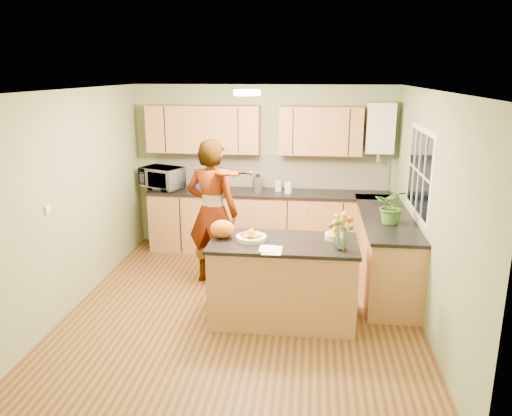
# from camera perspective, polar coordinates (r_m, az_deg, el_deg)

# --- Properties ---
(floor) EXTENTS (4.50, 4.50, 0.00)m
(floor) POSITION_cam_1_polar(r_m,az_deg,el_deg) (6.01, -1.30, -11.21)
(floor) COLOR #503016
(floor) RESTS_ON ground
(ceiling) EXTENTS (4.00, 4.50, 0.02)m
(ceiling) POSITION_cam_1_polar(r_m,az_deg,el_deg) (5.38, -1.46, 13.33)
(ceiling) COLOR white
(ceiling) RESTS_ON wall_back
(wall_back) EXTENTS (4.00, 0.02, 2.50)m
(wall_back) POSITION_cam_1_polar(r_m,az_deg,el_deg) (7.75, 0.92, 4.66)
(wall_back) COLOR gray
(wall_back) RESTS_ON floor
(wall_front) EXTENTS (4.00, 0.02, 2.50)m
(wall_front) POSITION_cam_1_polar(r_m,az_deg,el_deg) (3.48, -6.56, -9.21)
(wall_front) COLOR gray
(wall_front) RESTS_ON floor
(wall_left) EXTENTS (0.02, 4.50, 2.50)m
(wall_left) POSITION_cam_1_polar(r_m,az_deg,el_deg) (6.17, -20.12, 0.90)
(wall_left) COLOR gray
(wall_left) RESTS_ON floor
(wall_right) EXTENTS (0.02, 4.50, 2.50)m
(wall_right) POSITION_cam_1_polar(r_m,az_deg,el_deg) (5.66, 19.12, -0.25)
(wall_right) COLOR gray
(wall_right) RESTS_ON floor
(back_counter) EXTENTS (3.64, 0.62, 0.94)m
(back_counter) POSITION_cam_1_polar(r_m,az_deg,el_deg) (7.63, 1.42, -1.53)
(back_counter) COLOR #A26B40
(back_counter) RESTS_ON floor
(right_counter) EXTENTS (0.62, 2.24, 0.94)m
(right_counter) POSITION_cam_1_polar(r_m,az_deg,el_deg) (6.63, 14.48, -4.69)
(right_counter) COLOR #A26B40
(right_counter) RESTS_ON floor
(splashback) EXTENTS (3.60, 0.02, 0.52)m
(splashback) POSITION_cam_1_polar(r_m,az_deg,el_deg) (7.73, 1.65, 4.26)
(splashback) COLOR white
(splashback) RESTS_ON back_counter
(upper_cabinets) EXTENTS (3.20, 0.34, 0.70)m
(upper_cabinets) POSITION_cam_1_polar(r_m,az_deg,el_deg) (7.51, -0.54, 8.95)
(upper_cabinets) COLOR #A26B40
(upper_cabinets) RESTS_ON wall_back
(boiler) EXTENTS (0.40, 0.30, 0.86)m
(boiler) POSITION_cam_1_polar(r_m,az_deg,el_deg) (7.52, 13.98, 8.86)
(boiler) COLOR white
(boiler) RESTS_ON wall_back
(window_right) EXTENTS (0.01, 1.30, 1.05)m
(window_right) POSITION_cam_1_polar(r_m,az_deg,el_deg) (6.16, 18.15, 3.93)
(window_right) COLOR white
(window_right) RESTS_ON wall_right
(light_switch) EXTENTS (0.02, 0.09, 0.09)m
(light_switch) POSITION_cam_1_polar(r_m,az_deg,el_deg) (5.64, -22.70, -0.14)
(light_switch) COLOR white
(light_switch) RESTS_ON wall_left
(ceiling_lamp) EXTENTS (0.30, 0.30, 0.07)m
(ceiling_lamp) POSITION_cam_1_polar(r_m,az_deg,el_deg) (5.68, -1.03, 13.05)
(ceiling_lamp) COLOR #FFEABF
(ceiling_lamp) RESTS_ON ceiling
(peninsula_island) EXTENTS (1.60, 0.82, 0.92)m
(peninsula_island) POSITION_cam_1_polar(r_m,az_deg,el_deg) (5.57, 3.10, -8.29)
(peninsula_island) COLOR #A26B40
(peninsula_island) RESTS_ON floor
(fruit_dish) EXTENTS (0.33, 0.33, 0.12)m
(fruit_dish) POSITION_cam_1_polar(r_m,az_deg,el_deg) (5.41, -0.53, -3.23)
(fruit_dish) COLOR beige
(fruit_dish) RESTS_ON peninsula_island
(orange_bowl) EXTENTS (0.22, 0.22, 0.13)m
(orange_bowl) POSITION_cam_1_polar(r_m,az_deg,el_deg) (5.52, 8.99, -2.98)
(orange_bowl) COLOR beige
(orange_bowl) RESTS_ON peninsula_island
(flower_vase) EXTENTS (0.27, 0.27, 0.49)m
(flower_vase) POSITION_cam_1_polar(r_m,az_deg,el_deg) (5.13, 9.81, -1.25)
(flower_vase) COLOR silver
(flower_vase) RESTS_ON peninsula_island
(orange_bag) EXTENTS (0.34, 0.32, 0.20)m
(orange_bag) POSITION_cam_1_polar(r_m,az_deg,el_deg) (5.49, -3.88, -2.40)
(orange_bag) COLOR orange
(orange_bag) RESTS_ON peninsula_island
(papers) EXTENTS (0.20, 0.27, 0.01)m
(papers) POSITION_cam_1_polar(r_m,az_deg,el_deg) (5.12, 1.84, -4.84)
(papers) COLOR white
(papers) RESTS_ON peninsula_island
(violinist) EXTENTS (0.78, 0.61, 1.89)m
(violinist) POSITION_cam_1_polar(r_m,az_deg,el_deg) (6.39, -5.01, -0.51)
(violinist) COLOR #E8B08E
(violinist) RESTS_ON floor
(violin) EXTENTS (0.64, 0.55, 0.16)m
(violin) POSITION_cam_1_polar(r_m,az_deg,el_deg) (6.01, -3.68, 4.07)
(violin) COLOR #4A1604
(violin) RESTS_ON violinist
(microwave) EXTENTS (0.72, 0.61, 0.34)m
(microwave) POSITION_cam_1_polar(r_m,az_deg,el_deg) (7.80, -10.69, 3.40)
(microwave) COLOR white
(microwave) RESTS_ON back_counter
(blue_box) EXTENTS (0.31, 0.26, 0.22)m
(blue_box) POSITION_cam_1_polar(r_m,az_deg,el_deg) (7.63, -5.65, 2.86)
(blue_box) COLOR navy
(blue_box) RESTS_ON back_counter
(kettle) EXTENTS (0.16, 0.16, 0.30)m
(kettle) POSITION_cam_1_polar(r_m,az_deg,el_deg) (7.54, 0.21, 2.90)
(kettle) COLOR #B2B2B7
(kettle) RESTS_ON back_counter
(jar_cream) EXTENTS (0.12, 0.12, 0.16)m
(jar_cream) POSITION_cam_1_polar(r_m,az_deg,el_deg) (7.53, 2.58, 2.56)
(jar_cream) COLOR beige
(jar_cream) RESTS_ON back_counter
(jar_white) EXTENTS (0.11, 0.11, 0.17)m
(jar_white) POSITION_cam_1_polar(r_m,az_deg,el_deg) (7.41, 3.70, 2.34)
(jar_white) COLOR white
(jar_white) RESTS_ON back_counter
(potted_plant) EXTENTS (0.48, 0.45, 0.43)m
(potted_plant) POSITION_cam_1_polar(r_m,az_deg,el_deg) (6.09, 15.35, 0.22)
(potted_plant) COLOR #3B7828
(potted_plant) RESTS_ON right_counter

